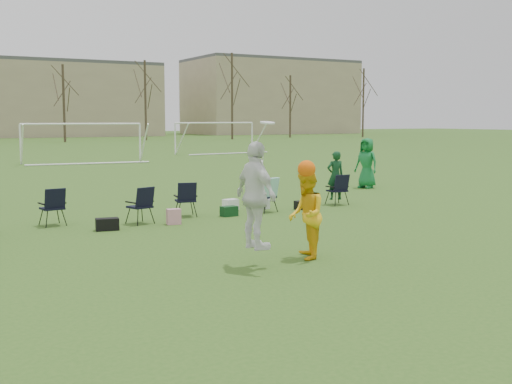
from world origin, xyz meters
TOP-DOWN VIEW (x-y plane):
  - ground at (0.00, 0.00)m, footprint 260.00×260.00m
  - fielder_green_far at (10.02, 11.59)m, footprint 0.90×1.11m
  - center_contest at (0.18, 1.87)m, footprint 1.99×1.32m
  - sideline_setup at (1.20, 7.99)m, footprint 11.18×2.10m
  - goal_mid at (4.00, 32.00)m, footprint 7.40×0.63m
  - goal_right at (16.00, 38.00)m, footprint 7.35×1.14m

SIDE VIEW (x-z plane):
  - ground at x=0.00m, z-range 0.00..0.00m
  - sideline_setup at x=1.20m, z-range -0.34..1.35m
  - fielder_green_far at x=10.02m, z-range 0.00..1.97m
  - center_contest at x=0.18m, z-range -0.21..2.46m
  - goal_mid at x=4.00m, z-range 0.69..3.15m
  - goal_right at x=16.00m, z-range 0.69..3.15m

